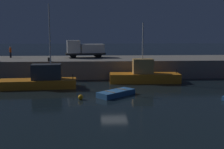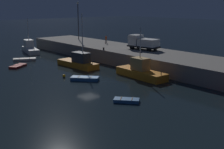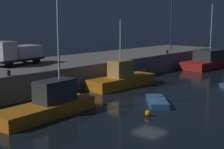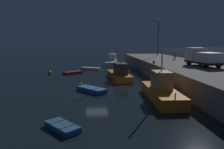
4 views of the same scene
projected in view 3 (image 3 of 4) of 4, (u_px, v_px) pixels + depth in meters
The scene contains 11 objects.
ground_plane at pixel (150, 104), 27.01m from camera, with size 320.00×320.00×0.00m, color black.
pier_quay at pixel (48, 73), 35.52m from camera, with size 64.66×9.66×2.33m.
fishing_trawler_red at pixel (49, 104), 23.61m from camera, with size 8.24×3.03×8.72m.
fishing_boat_white at pixel (208, 61), 48.45m from camera, with size 10.91×3.68×9.40m.
fishing_boat_orange at pixel (122, 78), 33.97m from camera, with size 8.34×2.81×7.00m.
rowboat_white_mid at pixel (157, 102), 26.68m from camera, with size 3.78×3.56×0.53m.
mooring_buoy_mid at pixel (148, 113), 23.42m from camera, with size 0.45×0.45×0.45m, color orange.
lamp_post_east at pixel (172, 20), 50.91m from camera, with size 0.44×0.44×8.14m.
utility_truck at pixel (16, 53), 33.33m from camera, with size 5.94×3.04×2.51m.
bollard_west at pixel (9, 73), 26.81m from camera, with size 0.28×0.28×0.47m, color black.
bollard_central at pixel (167, 52), 45.31m from camera, with size 0.28×0.28×0.52m, color black.
Camera 3 is at (-21.89, -14.84, 6.78)m, focal length 51.88 mm.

